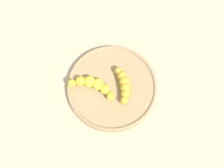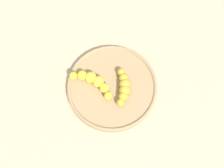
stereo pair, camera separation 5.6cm
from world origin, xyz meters
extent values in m
plane|color=tan|center=(0.00, 0.00, 0.00)|extent=(2.40, 2.40, 0.00)
cylinder|color=#A08259|center=(0.00, 0.00, 0.01)|extent=(0.27, 0.27, 0.02)
torus|color=#A08259|center=(0.00, 0.00, 0.02)|extent=(0.27, 0.27, 0.01)
sphere|color=yellow|center=(0.01, 0.04, 0.04)|extent=(0.02, 0.02, 0.02)
sphere|color=yellow|center=(0.02, 0.01, 0.04)|extent=(0.03, 0.03, 0.03)
sphere|color=yellow|center=(0.04, -0.01, 0.04)|extent=(0.03, 0.03, 0.03)
sphere|color=yellow|center=(0.06, -0.02, 0.04)|extent=(0.03, 0.03, 0.03)
sphere|color=yellow|center=(0.09, -0.03, 0.04)|extent=(0.03, 0.03, 0.03)
sphere|color=yellow|center=(0.12, -0.03, 0.04)|extent=(0.02, 0.02, 0.02)
sphere|color=gold|center=(-0.02, 0.06, 0.04)|extent=(0.02, 0.02, 0.02)
sphere|color=gold|center=(-0.03, 0.04, 0.04)|extent=(0.03, 0.03, 0.03)
sphere|color=gold|center=(-0.04, 0.02, 0.04)|extent=(0.03, 0.03, 0.03)
sphere|color=gold|center=(-0.04, 0.00, 0.04)|extent=(0.03, 0.03, 0.03)
sphere|color=gold|center=(-0.03, -0.02, 0.04)|extent=(0.03, 0.03, 0.03)
sphere|color=gold|center=(-0.03, -0.04, 0.04)|extent=(0.02, 0.02, 0.02)
camera|label=1|loc=(0.06, 0.27, 0.80)|focal=44.38mm
camera|label=2|loc=(0.01, 0.27, 0.80)|focal=44.38mm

